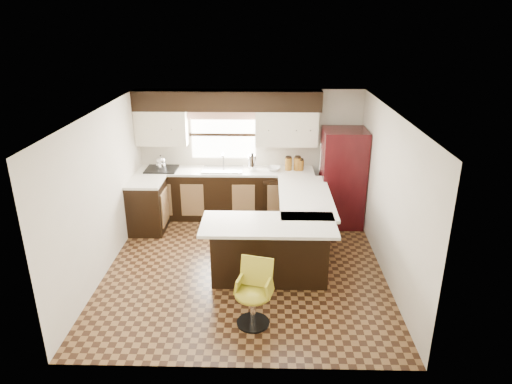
{
  "coord_description": "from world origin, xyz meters",
  "views": [
    {
      "loc": [
        0.32,
        -6.2,
        3.64
      ],
      "look_at": [
        0.16,
        0.45,
        1.07
      ],
      "focal_mm": 32.0,
      "sensor_mm": 36.0,
      "label": 1
    }
  ],
  "objects_px": {
    "peninsula_long": "(301,223)",
    "peninsula_return": "(269,252)",
    "refrigerator": "(342,178)",
    "bar_chair": "(253,295)"
  },
  "relations": [
    {
      "from": "peninsula_return",
      "to": "refrigerator",
      "type": "bearing_deg",
      "value": 56.4
    },
    {
      "from": "refrigerator",
      "to": "bar_chair",
      "type": "bearing_deg",
      "value": -116.55
    },
    {
      "from": "peninsula_long",
      "to": "peninsula_return",
      "type": "xyz_separation_m",
      "value": [
        -0.53,
        -0.97,
        0.0
      ]
    },
    {
      "from": "peninsula_long",
      "to": "bar_chair",
      "type": "distance_m",
      "value": 2.17
    },
    {
      "from": "peninsula_long",
      "to": "peninsula_return",
      "type": "bearing_deg",
      "value": -118.3
    },
    {
      "from": "peninsula_return",
      "to": "refrigerator",
      "type": "xyz_separation_m",
      "value": [
        1.32,
        1.99,
        0.44
      ]
    },
    {
      "from": "peninsula_long",
      "to": "refrigerator",
      "type": "height_order",
      "value": "refrigerator"
    },
    {
      "from": "bar_chair",
      "to": "peninsula_return",
      "type": "bearing_deg",
      "value": 93.18
    },
    {
      "from": "peninsula_long",
      "to": "peninsula_return",
      "type": "height_order",
      "value": "same"
    },
    {
      "from": "peninsula_long",
      "to": "refrigerator",
      "type": "relative_size",
      "value": 1.09
    }
  ]
}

